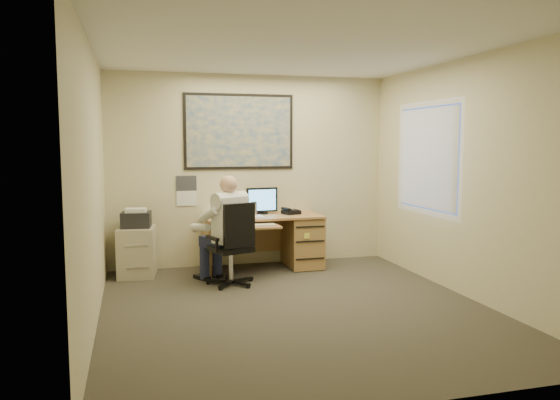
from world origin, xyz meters
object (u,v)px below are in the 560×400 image
object	(u,v)px
filing_cabinet	(137,247)
office_chair	(230,261)
desk	(285,236)
person	(230,230)

from	to	relation	value
filing_cabinet	office_chair	bearing A→B (deg)	-29.18
filing_cabinet	office_chair	size ratio (longest dim) A/B	0.87
desk	office_chair	world-z (taller)	desk
filing_cabinet	person	distance (m)	1.36
desk	person	size ratio (longest dim) A/B	1.19
filing_cabinet	office_chair	distance (m)	1.36
office_chair	desk	bearing A→B (deg)	22.07
office_chair	filing_cabinet	bearing A→B (deg)	125.20
desk	filing_cabinet	world-z (taller)	desk
desk	office_chair	size ratio (longest dim) A/B	1.55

